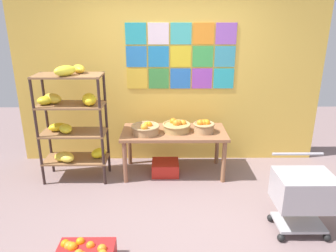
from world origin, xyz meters
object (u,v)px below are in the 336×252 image
banana_shelf_unit (71,118)px  fruit_basket_right (204,126)px  produce_crate_under_table (165,168)px  display_table (174,136)px  fruit_basket_left (177,126)px  fruit_basket_centre (146,129)px  shopping_cart (303,192)px

banana_shelf_unit → fruit_basket_right: bearing=3.8°
fruit_basket_right → produce_crate_under_table: size_ratio=0.78×
banana_shelf_unit → display_table: 1.41m
fruit_basket_left → fruit_basket_right: (0.37, -0.04, 0.02)m
display_table → fruit_basket_centre: fruit_basket_centre is taller
produce_crate_under_table → shopping_cart: 1.94m
fruit_basket_right → fruit_basket_left: bearing=173.3°
produce_crate_under_table → display_table: bearing=21.2°
banana_shelf_unit → fruit_basket_right: (1.77, 0.12, -0.16)m
banana_shelf_unit → display_table: size_ratio=1.09×
fruit_basket_centre → fruit_basket_left: 0.44m
shopping_cart → display_table: bearing=146.0°
fruit_basket_centre → produce_crate_under_table: (0.27, 0.06, -0.62)m
banana_shelf_unit → fruit_basket_left: 1.42m
produce_crate_under_table → fruit_basket_centre: bearing=-167.6°
fruit_basket_centre → produce_crate_under_table: fruit_basket_centre is taller
fruit_basket_centre → display_table: bearing=15.3°
fruit_basket_right → produce_crate_under_table: 0.82m
banana_shelf_unit → fruit_basket_centre: size_ratio=4.10×
fruit_basket_right → produce_crate_under_table: fruit_basket_right is taller
fruit_basket_left → fruit_basket_right: 0.37m
display_table → banana_shelf_unit: bearing=-173.2°
fruit_basket_centre → fruit_basket_left: size_ratio=0.99×
display_table → fruit_basket_right: size_ratio=4.91×
banana_shelf_unit → shopping_cart: bearing=-24.1°
display_table → shopping_cart: (1.28, -1.35, -0.10)m
display_table → fruit_basket_centre: (-0.39, -0.11, 0.15)m
fruit_basket_centre → fruit_basket_left: bearing=13.7°
shopping_cart → fruit_basket_centre: bearing=155.8°
display_table → produce_crate_under_table: display_table is taller
display_table → shopping_cart: 1.86m
banana_shelf_unit → shopping_cart: (2.64, -1.18, -0.42)m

